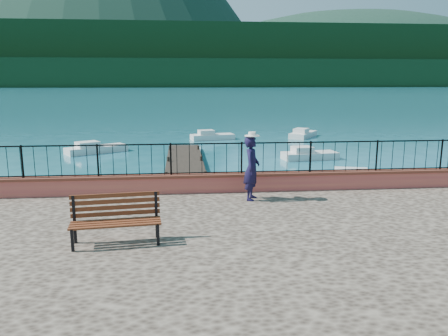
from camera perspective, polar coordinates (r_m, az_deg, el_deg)
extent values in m
plane|color=#19596B|center=(10.89, 6.59, -13.97)|extent=(2000.00, 2000.00, 0.00)
cube|color=#C56047|center=(13.85, 3.52, -1.82)|extent=(28.00, 0.46, 0.58)
cube|color=black|center=(13.69, 3.56, 1.30)|extent=(27.00, 0.05, 0.95)
cube|color=#2D231C|center=(22.07, -5.09, -0.40)|extent=(2.00, 16.00, 0.30)
cube|color=black|center=(309.64, -5.37, 12.18)|extent=(900.00, 60.00, 18.00)
cube|color=black|center=(370.02, -5.47, 14.06)|extent=(900.00, 120.00, 44.00)
ellipsoid|color=#142D23|center=(611.41, 15.93, 10.56)|extent=(448.00, 384.00, 180.00)
cube|color=black|center=(9.70, -13.88, -8.31)|extent=(1.95, 0.78, 0.47)
cube|color=brown|center=(9.81, -13.97, -4.84)|extent=(1.90, 0.28, 0.58)
imported|color=black|center=(12.71, 3.64, -0.02)|extent=(0.65, 0.80, 1.88)
cylinder|color=white|center=(12.55, 3.70, 4.45)|extent=(0.44, 0.44, 0.12)
cube|color=silver|center=(20.35, 18.02, -1.22)|extent=(4.26, 2.33, 0.80)
cube|color=silver|center=(26.56, 11.15, 1.99)|extent=(3.38, 1.67, 0.80)
cube|color=silver|center=(29.62, -16.34, 2.70)|extent=(3.97, 3.16, 0.80)
cube|color=silver|center=(34.75, -1.52, 4.39)|extent=(3.59, 1.98, 0.80)
cube|color=silver|center=(36.81, 10.29, 4.60)|extent=(3.02, 3.58, 0.80)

